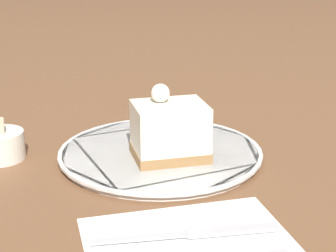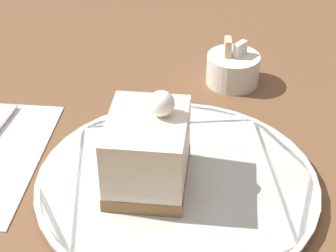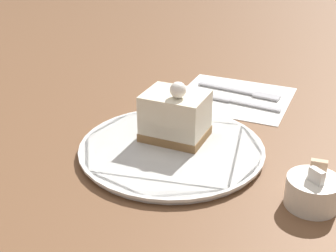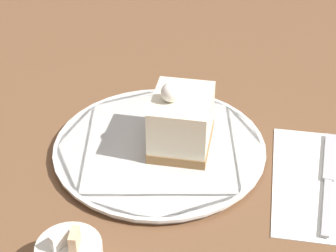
% 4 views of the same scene
% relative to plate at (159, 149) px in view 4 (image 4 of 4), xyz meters
% --- Properties ---
extents(ground_plane, '(4.00, 4.00, 0.00)m').
position_rel_plate_xyz_m(ground_plane, '(0.04, -0.00, -0.01)').
color(ground_plane, brown).
extents(plate, '(0.28, 0.28, 0.01)m').
position_rel_plate_xyz_m(plate, '(0.00, 0.00, 0.00)').
color(plate, silver).
rests_on(plate, ground_plane).
extents(cake_slice, '(0.09, 0.11, 0.10)m').
position_rel_plate_xyz_m(cake_slice, '(-0.03, -0.01, 0.04)').
color(cake_slice, olive).
rests_on(cake_slice, plate).
extents(knife, '(0.04, 0.19, 0.00)m').
position_rel_plate_xyz_m(knife, '(-0.21, -0.04, -0.00)').
color(knife, '#B2B2B7').
rests_on(knife, napkin).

